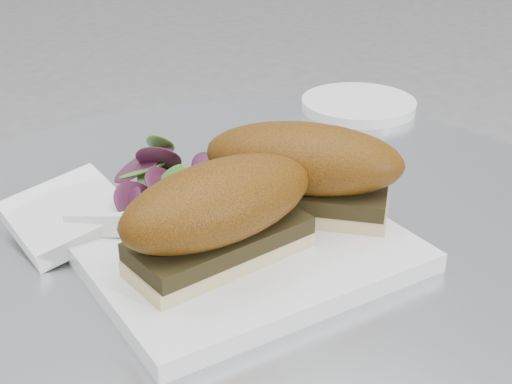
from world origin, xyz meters
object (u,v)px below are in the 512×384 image
at_px(saucer, 358,104).
at_px(plate, 230,238).
at_px(sandwich_left, 219,212).
at_px(sandwich_right, 303,168).

bearing_deg(saucer, plate, -145.92).
relative_size(sandwich_left, saucer, 1.20).
height_order(sandwich_left, saucer, sandwich_left).
xyz_separation_m(plate, sandwich_right, (0.07, -0.01, 0.05)).
bearing_deg(saucer, sandwich_left, -143.92).
height_order(plate, sandwich_right, sandwich_right).
bearing_deg(sandwich_right, saucer, 86.36).
relative_size(sandwich_left, sandwich_right, 1.00).
distance_m(plate, sandwich_left, 0.07).
height_order(sandwich_right, saucer, sandwich_right).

